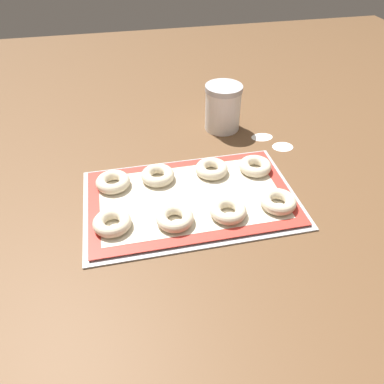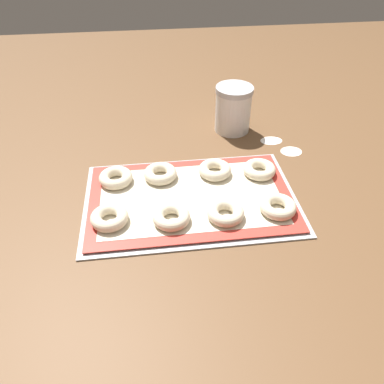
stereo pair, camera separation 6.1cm
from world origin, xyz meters
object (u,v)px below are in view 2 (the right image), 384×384
object	(u,v)px
bagel_front_mid_right	(226,213)
bagel_back_far_left	(116,178)
flour_canister	(233,109)
bagel_front_far_left	(109,218)
bagel_front_mid_left	(171,217)
bagel_back_far_right	(259,169)
bagel_back_mid_left	(160,174)
bagel_back_mid_right	(215,170)
bagel_front_far_right	(278,207)
baking_tray	(192,198)

from	to	relation	value
bagel_front_mid_right	bagel_back_far_left	world-z (taller)	same
bagel_front_mid_right	flour_canister	xyz separation A→B (m)	(0.10, 0.40, 0.05)
bagel_front_far_left	bagel_front_mid_left	bearing A→B (deg)	-6.07
bagel_front_mid_left	bagel_back_far_right	world-z (taller)	same
bagel_back_mid_left	bagel_back_mid_right	size ratio (longest dim) A/B	1.00
bagel_back_mid_left	bagel_front_mid_right	bearing A→B (deg)	-50.40
bagel_front_mid_left	bagel_back_far_right	size ratio (longest dim) A/B	1.00
bagel_front_far_right	bagel_back_mid_left	world-z (taller)	same
bagel_front_far_left	bagel_front_mid_left	xyz separation A→B (m)	(0.14, -0.01, 0.00)
bagel_front_far_left	bagel_back_mid_left	xyz separation A→B (m)	(0.12, 0.15, 0.00)
bagel_front_far_right	bagel_back_mid_right	world-z (taller)	same
bagel_front_mid_left	baking_tray	bearing A→B (deg)	54.99
bagel_front_far_right	bagel_back_far_left	xyz separation A→B (m)	(-0.37, 0.16, 0.00)
bagel_front_mid_left	bagel_front_far_left	bearing A→B (deg)	173.93
bagel_back_far_left	bagel_back_mid_right	distance (m)	0.25
bagel_front_mid_left	bagel_back_mid_right	xyz separation A→B (m)	(0.13, 0.16, 0.00)
flour_canister	bagel_front_far_right	bearing A→B (deg)	-86.63
bagel_back_mid_right	bagel_front_far_left	bearing A→B (deg)	-150.63
bagel_back_mid_left	bagel_back_far_right	world-z (taller)	same
bagel_back_mid_right	bagel_front_mid_left	bearing A→B (deg)	-127.86
baking_tray	bagel_back_mid_right	size ratio (longest dim) A/B	6.06
bagel_front_far_left	bagel_back_mid_left	size ratio (longest dim) A/B	1.00
bagel_front_mid_right	bagel_front_far_right	world-z (taller)	same
bagel_back_far_left	flour_canister	world-z (taller)	flour_canister
bagel_front_far_right	bagel_back_mid_left	bearing A→B (deg)	148.32
baking_tray	bagel_back_far_right	bearing A→B (deg)	20.60
bagel_front_far_left	bagel_back_mid_left	world-z (taller)	same
bagel_front_mid_right	bagel_back_mid_right	xyz separation A→B (m)	(0.00, 0.16, 0.00)
bagel_back_far_left	bagel_front_mid_right	bearing A→B (deg)	-32.98
bagel_back_far_left	bagel_back_far_right	xyz separation A→B (m)	(0.37, -0.01, 0.00)
bagel_back_far_left	bagel_back_far_right	bearing A→B (deg)	-1.61
bagel_front_far_left	bagel_back_far_left	distance (m)	0.15
baking_tray	bagel_front_mid_right	distance (m)	0.11
bagel_front_far_left	flour_canister	xyz separation A→B (m)	(0.36, 0.39, 0.05)
bagel_back_mid_right	bagel_back_far_right	bearing A→B (deg)	-6.28
bagel_front_far_right	flour_canister	world-z (taller)	flour_canister
bagel_front_far_left	bagel_back_mid_right	xyz separation A→B (m)	(0.26, 0.15, 0.00)
baking_tray	flour_canister	world-z (taller)	flour_canister
bagel_back_far_left	bagel_back_mid_right	world-z (taller)	same
baking_tray	bagel_front_mid_left	xyz separation A→B (m)	(-0.06, -0.08, 0.02)
bagel_front_mid_right	bagel_back_far_left	bearing A→B (deg)	147.02
bagel_front_mid_right	flour_canister	world-z (taller)	flour_canister
flour_canister	bagel_back_far_right	bearing A→B (deg)	-85.62
baking_tray	bagel_front_far_left	world-z (taller)	bagel_front_far_left
baking_tray	flour_canister	size ratio (longest dim) A/B	3.65
bagel_front_far_left	bagel_back_far_left	world-z (taller)	same
bagel_back_mid_right	bagel_back_far_right	xyz separation A→B (m)	(0.11, -0.01, 0.00)
bagel_front_mid_left	bagel_front_far_right	bearing A→B (deg)	0.79
baking_tray	bagel_front_mid_left	world-z (taller)	bagel_front_mid_left
bagel_front_far_left	bagel_back_far_right	distance (m)	0.40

